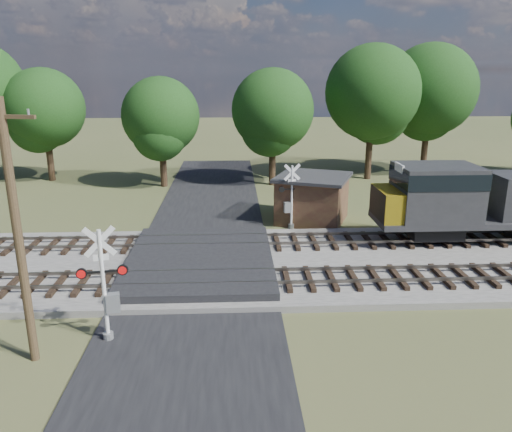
{
  "coord_description": "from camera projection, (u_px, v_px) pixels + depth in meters",
  "views": [
    {
      "loc": [
        1.65,
        -22.38,
        9.35
      ],
      "look_at": [
        2.8,
        2.0,
        2.16
      ],
      "focal_mm": 35.0,
      "sensor_mm": 36.0,
      "label": 1
    }
  ],
  "objects": [
    {
      "name": "crossing_signal_far",
      "position": [
        290.0,
        202.0,
        29.99
      ],
      "size": [
        1.61,
        0.4,
        4.01
      ],
      "rotation": [
        0.0,
        0.0,
        3.31
      ],
      "color": "silver",
      "rests_on": "ground"
    },
    {
      "name": "crossing_signal_near",
      "position": [
        107.0,
        295.0,
        17.41
      ],
      "size": [
        1.72,
        0.47,
        4.31
      ],
      "rotation": [
        0.0,
        0.0,
        0.2
      ],
      "color": "silver",
      "rests_on": "ground"
    },
    {
      "name": "treeline",
      "position": [
        289.0,
        102.0,
        42.05
      ],
      "size": [
        76.88,
        11.74,
        11.81
      ],
      "color": "black",
      "rests_on": "ground"
    },
    {
      "name": "utility_pole",
      "position": [
        17.0,
        230.0,
        15.46
      ],
      "size": [
        2.09,
        0.45,
        8.6
      ],
      "rotation": [
        0.0,
        0.0,
        -0.16
      ],
      "color": "#3D2E1C",
      "rests_on": "ground"
    },
    {
      "name": "track_near",
      "position": [
        267.0,
        279.0,
        22.12
      ],
      "size": [
        140.0,
        2.6,
        0.33
      ],
      "color": "black",
      "rests_on": "ballast_bed"
    },
    {
      "name": "ground",
      "position": [
        200.0,
        271.0,
        24.01
      ],
      "size": [
        160.0,
        160.0,
        0.0
      ],
      "primitive_type": "plane",
      "color": "#444F2A",
      "rests_on": "ground"
    },
    {
      "name": "road",
      "position": [
        200.0,
        271.0,
        24.0
      ],
      "size": [
        7.0,
        60.0,
        0.08
      ],
      "primitive_type": "cube",
      "color": "black",
      "rests_on": "ground"
    },
    {
      "name": "crossing_panel",
      "position": [
        200.0,
        261.0,
        24.4
      ],
      "size": [
        7.0,
        9.0,
        0.62
      ],
      "primitive_type": "cube",
      "color": "#262628",
      "rests_on": "ground"
    },
    {
      "name": "track_far",
      "position": [
        261.0,
        242.0,
        26.91
      ],
      "size": [
        140.0,
        2.6,
        0.33
      ],
      "color": "black",
      "rests_on": "ballast_bed"
    },
    {
      "name": "ballast_bed",
      "position": [
        401.0,
        261.0,
        24.9
      ],
      "size": [
        140.0,
        10.0,
        0.3
      ],
      "primitive_type": "cube",
      "color": "gray",
      "rests_on": "ground"
    },
    {
      "name": "equipment_shed",
      "position": [
        312.0,
        198.0,
        31.64
      ],
      "size": [
        5.63,
        5.63,
        2.95
      ],
      "rotation": [
        0.0,
        0.0,
        -0.38
      ],
      "color": "#4C2920",
      "rests_on": "ground"
    }
  ]
}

